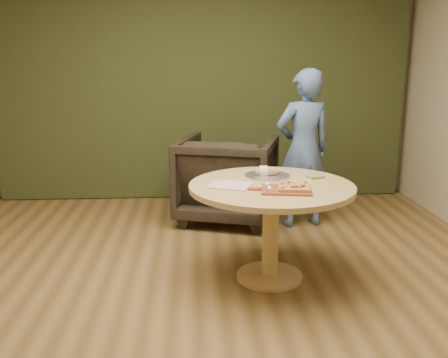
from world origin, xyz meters
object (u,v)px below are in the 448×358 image
pedestal_table (271,202)px  armchair (228,174)px  cutlery_roll (269,187)px  pizza_paddle (285,190)px  flatbread_pizza (294,187)px  person_standing (303,149)px  serving_tray (267,176)px  bread_roll (266,171)px

pedestal_table → armchair: armchair is taller
pedestal_table → cutlery_roll: (-0.05, -0.19, 0.17)m
pizza_paddle → flatbread_pizza: size_ratio=1.85×
pizza_paddle → person_standing: size_ratio=0.30×
armchair → serving_tray: bearing=116.8°
serving_tray → armchair: armchair is taller
cutlery_roll → bread_roll: bearing=84.8°
pedestal_table → bread_roll: 0.30m
pizza_paddle → serving_tray: 0.43m
flatbread_pizza → armchair: armchair is taller
serving_tray → armchair: (-0.23, 1.22, -0.27)m
bread_roll → pedestal_table: bearing=-88.2°
pedestal_table → person_standing: 1.34m
flatbread_pizza → bread_roll: bearing=107.5°
cutlery_roll → armchair: armchair is taller
pedestal_table → flatbread_pizza: (0.13, -0.20, 0.17)m
serving_tray → pizza_paddle: bearing=-81.7°
armchair → person_standing: person_standing is taller
pedestal_table → cutlery_roll: 0.26m
bread_roll → armchair: size_ratio=0.20×
pedestal_table → armchair: 1.48m
cutlery_roll → person_standing: 1.53m
cutlery_roll → serving_tray: bearing=83.6°
cutlery_roll → serving_tray: 0.43m
bread_roll → armchair: armchair is taller
pizza_paddle → bread_roll: bread_roll is taller
cutlery_roll → person_standing: bearing=69.2°
pizza_paddle → cutlery_roll: size_ratio=2.35×
serving_tray → bread_roll: (-0.01, 0.00, 0.04)m
pizza_paddle → flatbread_pizza: 0.07m
pedestal_table → pizza_paddle: 0.25m
armchair → bread_roll: bearing=116.4°
pedestal_table → serving_tray: bearing=89.7°
pizza_paddle → flatbread_pizza: bearing=6.2°
pedestal_table → person_standing: (0.51, 1.23, 0.17)m
pizza_paddle → bread_roll: bearing=108.5°
pizza_paddle → cutlery_roll: (-0.11, 0.00, 0.02)m
serving_tray → flatbread_pizza: bearing=-73.5°
flatbread_pizza → serving_tray: (-0.13, 0.43, -0.02)m
pedestal_table → cutlery_roll: bearing=-104.9°
flatbread_pizza → cutlery_roll: 0.18m
cutlery_roll → armchair: size_ratio=0.20×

